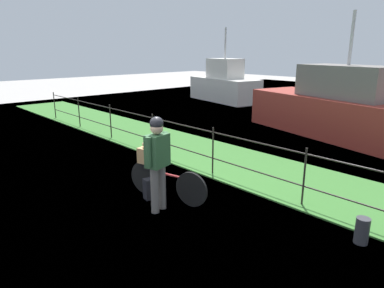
{
  "coord_description": "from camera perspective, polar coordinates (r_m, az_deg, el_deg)",
  "views": [
    {
      "loc": [
        5.09,
        -3.06,
        2.73
      ],
      "look_at": [
        0.18,
        1.48,
        0.9
      ],
      "focal_mm": 32.06,
      "sensor_mm": 36.0,
      "label": 1
    }
  ],
  "objects": [
    {
      "name": "moored_boat_near",
      "position": [
        19.32,
        5.4,
        9.7
      ],
      "size": [
        4.6,
        2.46,
        3.9
      ],
      "color": "silver",
      "rests_on": "ground"
    },
    {
      "name": "moored_boat_mid",
      "position": [
        12.01,
        23.85,
        5.07
      ],
      "size": [
        6.98,
        3.59,
        3.89
      ],
      "color": "#9E3328",
      "rests_on": "ground"
    },
    {
      "name": "iron_fence",
      "position": [
        7.68,
        3.5,
        -0.52
      ],
      "size": [
        18.04,
        0.04,
        1.09
      ],
      "color": "#28231E",
      "rests_on": "ground"
    },
    {
      "name": "ground_plane",
      "position": [
        6.54,
        -10.84,
        -9.67
      ],
      "size": [
        60.0,
        60.0,
        0.0
      ],
      "primitive_type": "plane",
      "color": "#9E9993"
    },
    {
      "name": "cyclist_person",
      "position": [
        5.84,
        -5.77,
        -1.99
      ],
      "size": [
        0.35,
        0.53,
        1.68
      ],
      "color": "slate",
      "rests_on": "ground"
    },
    {
      "name": "backpack_on_paving",
      "position": [
        6.61,
        -6.76,
        -7.33
      ],
      "size": [
        0.23,
        0.31,
        0.4
      ],
      "primitive_type": "cube",
      "rotation": [
        0.0,
        0.0,
        4.53
      ],
      "color": "black",
      "rests_on": "ground"
    },
    {
      "name": "wooden_crate",
      "position": [
        6.58,
        -7.23,
        -1.92
      ],
      "size": [
        0.42,
        0.34,
        0.3
      ],
      "primitive_type": "cube",
      "rotation": [
        0.0,
        0.0,
        0.25
      ],
      "color": "#A87F51",
      "rests_on": "bicycle_main"
    },
    {
      "name": "terrier_dog",
      "position": [
        6.5,
        -7.13,
        -0.06
      ],
      "size": [
        0.32,
        0.21,
        0.18
      ],
      "color": "tan",
      "rests_on": "wooden_crate"
    },
    {
      "name": "mooring_bollard",
      "position": [
        5.7,
        26.44,
        -12.78
      ],
      "size": [
        0.2,
        0.2,
        0.4
      ],
      "primitive_type": "cylinder",
      "color": "#38383D",
      "rests_on": "ground"
    },
    {
      "name": "bicycle_main",
      "position": [
        6.49,
        -4.32,
        -6.32
      ],
      "size": [
        1.7,
        0.48,
        0.65
      ],
      "color": "black",
      "rests_on": "ground"
    },
    {
      "name": "grass_strip",
      "position": [
        8.56,
        7.92,
        -3.34
      ],
      "size": [
        27.0,
        2.4,
        0.03
      ],
      "primitive_type": "cube",
      "color": "#38702D",
      "rests_on": "ground"
    },
    {
      "name": "harbor_water",
      "position": [
        14.62,
        25.97,
        2.99
      ],
      "size": [
        30.0,
        30.0,
        0.0
      ],
      "primitive_type": "plane",
      "color": "#426684",
      "rests_on": "ground"
    }
  ]
}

